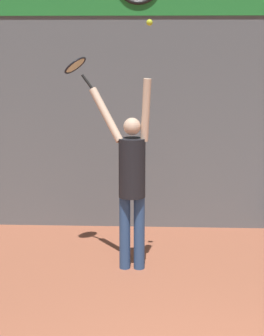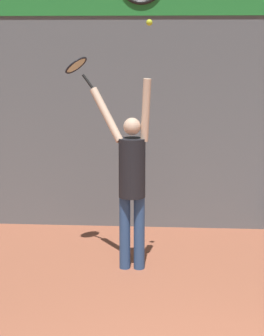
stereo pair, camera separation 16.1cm
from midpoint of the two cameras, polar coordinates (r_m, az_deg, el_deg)
name	(u,v)px [view 2 (the right image)]	position (r m, az deg, el deg)	size (l,w,h in m)	color
back_wall	(190,53)	(8.57, 6.01, 10.67)	(18.00, 0.10, 5.00)	slate
tennis_player	(131,177)	(7.06, 0.59, -0.82)	(0.77, 0.49, 2.26)	#2D4C7F
tennis_racket	(77,67)	(7.30, -4.53, 9.44)	(0.40, 0.38, 0.39)	black
tennis_ball	(149,22)	(6.79, 2.34, 13.48)	(0.07, 0.07, 0.07)	#CCDB2D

